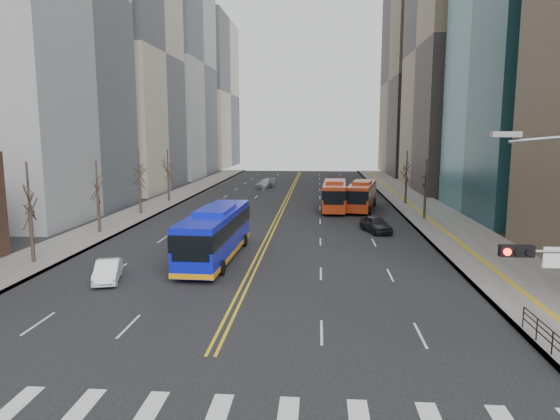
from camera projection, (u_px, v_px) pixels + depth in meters
name	position (u px, v px, depth m)	size (l,w,h in m)	color
sidewalk_right	(428.00, 212.00, 59.10)	(7.00, 130.00, 0.15)	slate
sidewalk_left	(148.00, 209.00, 61.69)	(5.00, 130.00, 0.15)	slate
centerline	(286.00, 200.00, 70.30)	(0.55, 100.00, 0.01)	gold
office_towers	(293.00, 41.00, 79.94)	(83.00, 134.00, 58.00)	#959597
pedestrian_railing	(553.00, 339.00, 20.80)	(0.06, 6.06, 1.02)	black
street_trees	(202.00, 178.00, 49.95)	(35.20, 47.20, 7.60)	#2D221C
blue_bus	(216.00, 232.00, 37.16)	(3.37, 13.51, 3.88)	#0D17C9
red_bus_near	(335.00, 193.00, 61.11)	(3.29, 11.65, 3.65)	#A63111
red_bus_far	(362.00, 194.00, 61.27)	(4.64, 11.51, 3.56)	#A63111
car_white	(108.00, 271.00, 31.69)	(1.42, 4.07, 1.34)	white
car_dark_mid	(376.00, 224.00, 47.33)	(1.84, 4.58, 1.56)	black
car_silver	(266.00, 183.00, 86.06)	(2.10, 5.16, 1.50)	#A3A3A8
car_dark_far	(367.00, 187.00, 81.92)	(2.11, 4.57, 1.27)	black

